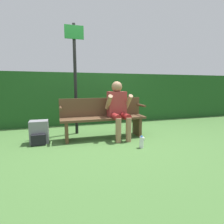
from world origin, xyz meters
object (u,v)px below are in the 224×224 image
object	(u,v)px
backpack	(39,133)
parked_car	(107,91)
water_bottle	(141,142)
park_bench	(103,117)
signpost	(75,72)
person_seated	(118,107)

from	to	relation	value
backpack	parked_car	xyz separation A→B (m)	(4.94, 13.05, 0.42)
water_bottle	park_bench	bearing A→B (deg)	120.29
signpost	person_seated	bearing A→B (deg)	-35.09
water_bottle	signpost	size ratio (longest dim) A/B	0.09
person_seated	parked_car	xyz separation A→B (m)	(3.38, 13.14, -0.03)
signpost	park_bench	bearing A→B (deg)	-41.45
person_seated	park_bench	bearing A→B (deg)	158.50
backpack	signpost	xyz separation A→B (m)	(0.75, 0.48, 1.18)
park_bench	water_bottle	distance (m)	1.03
parked_car	person_seated	bearing A→B (deg)	151.50
person_seated	water_bottle	bearing A→B (deg)	-75.15
backpack	water_bottle	bearing A→B (deg)	-24.64
person_seated	signpost	distance (m)	1.23
park_bench	water_bottle	world-z (taller)	park_bench
person_seated	backpack	xyz separation A→B (m)	(-1.56, 0.08, -0.45)
backpack	signpost	size ratio (longest dim) A/B	0.18
person_seated	backpack	size ratio (longest dim) A/B	2.72
park_bench	parked_car	distance (m)	13.53
park_bench	backpack	world-z (taller)	park_bench
parked_car	park_bench	bearing A→B (deg)	150.16
park_bench	person_seated	world-z (taller)	person_seated
signpost	backpack	bearing A→B (deg)	-147.25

